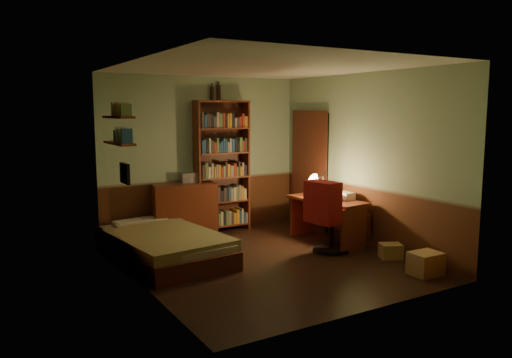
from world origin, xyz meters
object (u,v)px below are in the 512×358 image
desk (326,221)px  desk_lamp (323,180)px  mini_stereo (190,177)px  bookshelf (222,167)px  cardboard_box_b (391,251)px  office_chair (332,220)px  bed (163,235)px  dresser (184,210)px  cardboard_box_a (426,264)px

desk → desk_lamp: (-0.03, 0.07, 0.64)m
desk_lamp → desk: bearing=-64.5°
mini_stereo → bookshelf: bearing=3.0°
mini_stereo → cardboard_box_b: bearing=-48.4°
desk → mini_stereo: bearing=129.4°
mini_stereo → office_chair: (1.37, -1.98, -0.50)m
mini_stereo → desk: (1.61, -1.56, -0.61)m
bed → office_chair: 2.42m
dresser → office_chair: bearing=-40.3°
bed → mini_stereo: mini_stereo is taller
dresser → cardboard_box_b: size_ratio=3.41×
mini_stereo → desk_lamp: (1.58, -1.49, 0.03)m
dresser → desk_lamp: desk_lamp is taller
bed → cardboard_box_b: bed is taller
desk → desk_lamp: size_ratio=2.22×
dresser → cardboard_box_b: (2.01, -2.56, -0.34)m
dresser → mini_stereo: bearing=49.7°
bed → office_chair: bearing=-26.8°
mini_stereo → cardboard_box_b: 3.37m
cardboard_box_a → cardboard_box_b: size_ratio=1.31×
dresser → desk: size_ratio=0.77×
desk → office_chair: 0.50m
mini_stereo → cardboard_box_b: (1.85, -2.68, -0.86)m
cardboard_box_b → cardboard_box_a: bearing=-101.1°
cardboard_box_b → office_chair: bearing=124.9°
dresser → desk_lamp: bearing=-27.9°
cardboard_box_a → cardboard_box_b: 0.74m
desk → cardboard_box_b: bearing=-83.9°
office_chair → cardboard_box_a: size_ratio=2.42×
mini_stereo → cardboard_box_a: mini_stereo is taller
dresser → desk_lamp: 2.27m
bookshelf → mini_stereo: bearing=179.0°
dresser → bed: bearing=-117.0°
desk → cardboard_box_a: desk is taller
bookshelf → desk_lamp: bearing=-52.3°
bed → mini_stereo: 1.50m
bookshelf → cardboard_box_b: (1.28, -2.64, -1.00)m
desk → cardboard_box_a: size_ratio=3.40×
desk → cardboard_box_b: 1.17m
mini_stereo → office_chair: mini_stereo is taller
cardboard_box_a → office_chair: bearing=103.6°
desk → desk_lamp: 0.64m
mini_stereo → cardboard_box_a: size_ratio=0.77×
cardboard_box_b → bookshelf: bearing=115.8°
dresser → office_chair: office_chair is taller
mini_stereo → desk: size_ratio=0.23×
bookshelf → cardboard_box_b: size_ratio=7.59×
dresser → cardboard_box_a: bearing=-50.0°
office_chair → cardboard_box_b: bearing=-62.8°
bed → cardboard_box_b: (2.72, -1.63, -0.22)m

